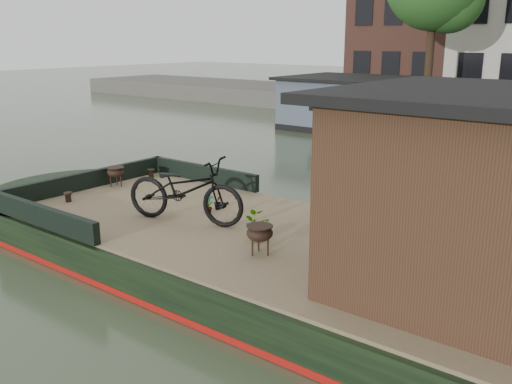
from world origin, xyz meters
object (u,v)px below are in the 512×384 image
Objects in this scene: potted_plant_a at (208,203)px; brazier_rear at (116,177)px; cabin at (510,197)px; bicycle at (185,190)px; dinghy at (383,138)px; brazier_front at (260,240)px.

potted_plant_a is 2.79m from brazier_rear.
cabin reaches higher than brazier_rear.
brazier_rear is (-7.79, 0.48, -1.02)m from cabin.
bicycle is at bearing -15.44° from brazier_rear.
brazier_front is at bearing -138.50° from dinghy.
brazier_front is at bearing -14.13° from brazier_rear.
brazier_front is at bearing -167.22° from cabin.
cabin is 9.24× the size of brazier_front.
potted_plant_a is at bearing -3.80° from brazier_rear.
potted_plant_a reaches higher than dinghy.
bicycle is 5.94× the size of potted_plant_a.
brazier_front is (1.92, -1.00, 0.04)m from potted_plant_a.
bicycle is at bearing -86.62° from potted_plant_a.
potted_plant_a is 0.86× the size of brazier_rear.
cabin reaches higher than brazier_front.
potted_plant_a is 2.17m from brazier_front.
brazier_rear is (-2.82, 0.78, -0.35)m from bicycle.
cabin is 13.36m from dinghy.
potted_plant_a is at bearing -146.30° from dinghy.
bicycle is at bearing -176.62° from cabin.
bicycle reaches higher than brazier_front.
brazier_rear is at bearing 165.87° from brazier_front.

